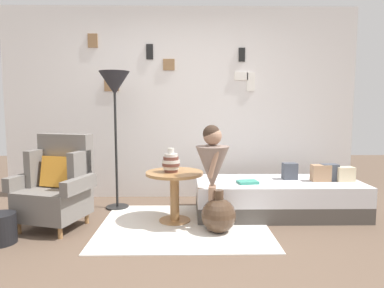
% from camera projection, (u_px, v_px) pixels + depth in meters
% --- Properties ---
extents(ground_plane, '(12.00, 12.00, 0.00)m').
position_uv_depth(ground_plane, '(176.00, 255.00, 2.91)').
color(ground_plane, brown).
extents(gallery_wall, '(4.80, 0.12, 2.60)m').
position_uv_depth(gallery_wall, '(180.00, 104.00, 4.70)').
color(gallery_wall, silver).
rests_on(gallery_wall, ground).
extents(rug, '(1.76, 1.45, 0.01)m').
position_uv_depth(rug, '(184.00, 226.00, 3.60)').
color(rug, silver).
rests_on(rug, ground).
extents(armchair, '(0.86, 0.74, 0.97)m').
position_uv_depth(armchair, '(57.00, 185.00, 3.56)').
color(armchair, '#9E7042').
rests_on(armchair, ground).
extents(daybed, '(1.90, 0.80, 0.40)m').
position_uv_depth(daybed, '(278.00, 198.00, 3.99)').
color(daybed, '#4C4742').
rests_on(daybed, ground).
extents(pillow_head, '(0.21, 0.13, 0.17)m').
position_uv_depth(pillow_head, '(345.00, 174.00, 3.94)').
color(pillow_head, beige).
rests_on(pillow_head, daybed).
extents(pillow_mid, '(0.20, 0.14, 0.20)m').
position_uv_depth(pillow_mid, '(329.00, 172.00, 3.96)').
color(pillow_mid, '#474C56').
rests_on(pillow_mid, daybed).
extents(pillow_back, '(0.21, 0.12, 0.19)m').
position_uv_depth(pillow_back, '(321.00, 173.00, 3.94)').
color(pillow_back, tan).
rests_on(pillow_back, daybed).
extents(pillow_extra, '(0.17, 0.13, 0.19)m').
position_uv_depth(pillow_extra, '(290.00, 171.00, 4.05)').
color(pillow_extra, '#474C56').
rests_on(pillow_extra, daybed).
extents(side_table, '(0.63, 0.63, 0.56)m').
position_uv_depth(side_table, '(175.00, 185.00, 3.71)').
color(side_table, '#9E7042').
rests_on(side_table, ground).
extents(vase_striped, '(0.19, 0.19, 0.26)m').
position_uv_depth(vase_striped, '(171.00, 162.00, 3.67)').
color(vase_striped, brown).
rests_on(vase_striped, side_table).
extents(floor_lamp, '(0.37, 0.37, 1.69)m').
position_uv_depth(floor_lamp, '(115.00, 90.00, 4.10)').
color(floor_lamp, black).
rests_on(floor_lamp, ground).
extents(person_child, '(0.34, 0.34, 1.08)m').
position_uv_depth(person_child, '(212.00, 164.00, 3.43)').
color(person_child, '#A37A60').
rests_on(person_child, ground).
extents(book_on_daybed, '(0.24, 0.19, 0.03)m').
position_uv_depth(book_on_daybed, '(248.00, 182.00, 3.83)').
color(book_on_daybed, teal).
rests_on(book_on_daybed, daybed).
extents(demijohn_near, '(0.35, 0.35, 0.43)m').
position_uv_depth(demijohn_near, '(219.00, 215.00, 3.41)').
color(demijohn_near, '#473323').
rests_on(demijohn_near, ground).
extents(magazine_basket, '(0.28, 0.28, 0.28)m').
position_uv_depth(magazine_basket, '(0.00, 229.00, 3.13)').
color(magazine_basket, black).
rests_on(magazine_basket, ground).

